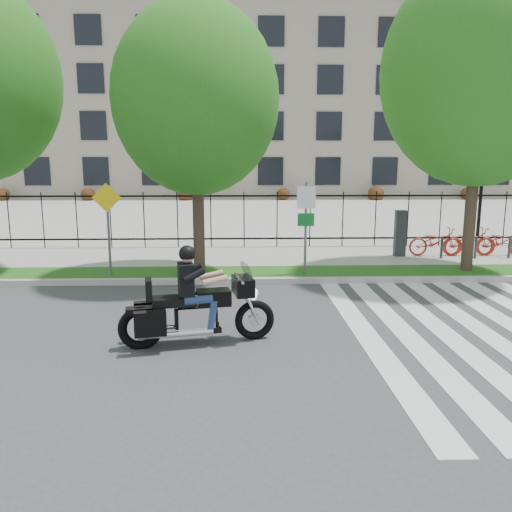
{
  "coord_description": "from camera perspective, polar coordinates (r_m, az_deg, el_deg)",
  "views": [
    {
      "loc": [
        -0.13,
        -8.79,
        3.14
      ],
      "look_at": [
        0.24,
        3.0,
        0.95
      ],
      "focal_mm": 35.0,
      "sensor_mm": 36.0,
      "label": 1
    }
  ],
  "objects": [
    {
      "name": "ground",
      "position": [
        9.33,
        -0.91,
        -9.13
      ],
      "size": [
        120.0,
        120.0,
        0.0
      ],
      "primitive_type": "plane",
      "color": "#38383A",
      "rests_on": "ground"
    },
    {
      "name": "curb",
      "position": [
        13.25,
        -1.19,
        -2.86
      ],
      "size": [
        60.0,
        0.2,
        0.15
      ],
      "primitive_type": "cube",
      "color": "#AEABA4",
      "rests_on": "ground"
    },
    {
      "name": "grass_verge",
      "position": [
        14.08,
        -1.23,
        -2.06
      ],
      "size": [
        60.0,
        1.5,
        0.15
      ],
      "primitive_type": "cube",
      "color": "#1A5615",
      "rests_on": "ground"
    },
    {
      "name": "sidewalk",
      "position": [
        16.53,
        -1.32,
        -0.18
      ],
      "size": [
        60.0,
        3.5,
        0.15
      ],
      "primitive_type": "cube",
      "color": "#A2A098",
      "rests_on": "ground"
    },
    {
      "name": "plaza",
      "position": [
        33.93,
        -1.58,
        5.28
      ],
      "size": [
        80.0,
        34.0,
        0.1
      ],
      "primitive_type": "cube",
      "color": "#A2A098",
      "rests_on": "ground"
    },
    {
      "name": "crosswalk_stripes",
      "position": [
        10.56,
        26.54,
        -7.88
      ],
      "size": [
        5.7,
        8.0,
        0.01
      ],
      "primitive_type": null,
      "color": "silver",
      "rests_on": "ground"
    },
    {
      "name": "iron_fence",
      "position": [
        18.1,
        -1.38,
        4.2
      ],
      "size": [
        30.0,
        0.06,
        2.0
      ],
      "primitive_type": null,
      "color": "black",
      "rests_on": "sidewalk"
    },
    {
      "name": "office_building",
      "position": [
        54.14,
        -1.73,
        17.74
      ],
      "size": [
        60.0,
        21.9,
        20.15
      ],
      "color": "gray",
      "rests_on": "ground"
    },
    {
      "name": "lamp_post_right",
      "position": [
        23.13,
        24.56,
        9.74
      ],
      "size": [
        1.06,
        0.7,
        4.25
      ],
      "color": "black",
      "rests_on": "ground"
    },
    {
      "name": "street_tree_1",
      "position": [
        13.89,
        -6.87,
        17.37
      ],
      "size": [
        4.42,
        4.42,
        7.22
      ],
      "color": "#36251D",
      "rests_on": "grass_verge"
    },
    {
      "name": "street_tree_2",
      "position": [
        15.36,
        24.37,
        18.63
      ],
      "size": [
        5.3,
        5.3,
        8.45
      ],
      "color": "#36251D",
      "rests_on": "grass_verge"
    },
    {
      "name": "sign_pole_regulatory",
      "position": [
        13.56,
        5.72,
        4.54
      ],
      "size": [
        0.5,
        0.09,
        2.5
      ],
      "color": "#59595B",
      "rests_on": "grass_verge"
    },
    {
      "name": "sign_pole_warning",
      "position": [
        13.9,
        -16.59,
        4.31
      ],
      "size": [
        0.78,
        0.09,
        2.49
      ],
      "color": "#59595B",
      "rests_on": "grass_verge"
    },
    {
      "name": "motorcycle_rider",
      "position": [
        8.81,
        -6.73,
        -5.57
      ],
      "size": [
        2.73,
        1.09,
        2.13
      ],
      "color": "black",
      "rests_on": "ground"
    }
  ]
}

